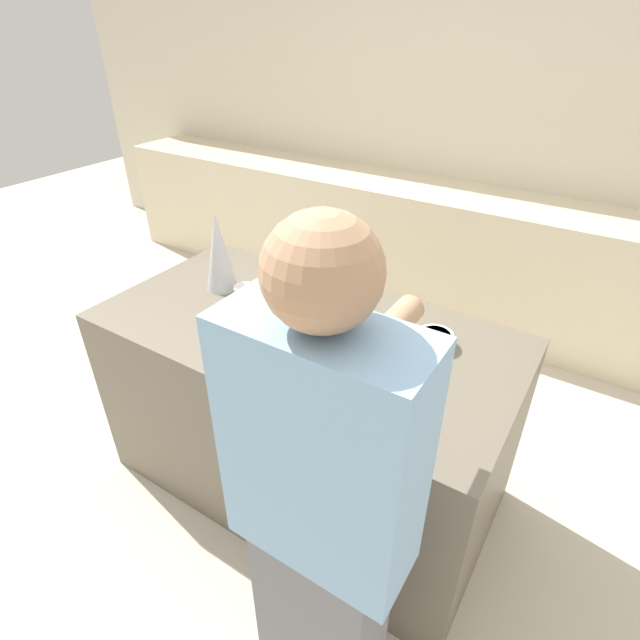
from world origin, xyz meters
TOP-DOWN VIEW (x-y plane):
  - ground_plane at (0.00, 0.00)m, footprint 12.00×12.00m
  - wall_back at (0.00, 2.26)m, footprint 8.00×0.05m
  - back_cabinet_block at (0.00, 1.93)m, footprint 6.00×0.60m
  - kitchen_island at (0.00, 0.00)m, footprint 1.74×0.90m
  - baking_tray at (0.16, -0.18)m, footprint 0.41×0.29m
  - gingerbread_house at (0.16, -0.18)m, footprint 0.21×0.17m
  - decorative_tree at (-0.51, 0.08)m, footprint 0.14×0.14m
  - candy_bowl_center_rear at (-0.36, 0.06)m, footprint 0.10×0.10m
  - candy_bowl_far_right at (0.19, 0.12)m, footprint 0.09×0.09m
  - candy_bowl_far_left at (0.50, 0.17)m, footprint 0.14×0.14m
  - candy_bowl_near_tray_right at (0.33, 0.10)m, footprint 0.11×0.11m
  - candy_bowl_beside_tree at (-0.32, 0.30)m, footprint 0.12×0.12m
  - cookbook at (-0.15, 0.29)m, footprint 0.18×0.15m
  - person at (0.56, -0.74)m, footprint 0.45×0.57m

SIDE VIEW (x-z plane):
  - ground_plane at x=0.00m, z-range 0.00..0.00m
  - kitchen_island at x=0.00m, z-range 0.00..0.90m
  - back_cabinet_block at x=0.00m, z-range 0.00..0.93m
  - person at x=0.56m, z-range 0.03..1.76m
  - baking_tray at x=0.16m, z-range 0.90..0.91m
  - cookbook at x=-0.15m, z-range 0.90..0.92m
  - candy_bowl_beside_tree at x=-0.32m, z-range 0.90..0.94m
  - candy_bowl_far_right at x=0.19m, z-range 0.90..0.95m
  - candy_bowl_near_tray_right at x=0.33m, z-range 0.90..0.95m
  - candy_bowl_center_rear at x=-0.36m, z-range 0.90..0.96m
  - candy_bowl_far_left at x=0.50m, z-range 0.90..0.96m
  - gingerbread_house at x=0.16m, z-range 0.87..1.16m
  - decorative_tree at x=-0.51m, z-range 0.90..1.26m
  - wall_back at x=0.00m, z-range 0.00..2.60m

